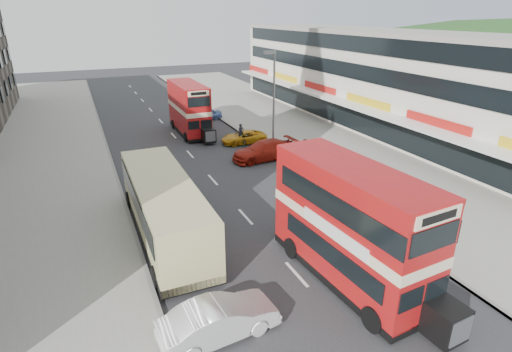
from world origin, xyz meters
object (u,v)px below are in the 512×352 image
bus_second (189,108)px  car_left_front (219,320)px  street_lamp (273,94)px  coach (164,206)px  pedestrian_near (304,148)px  bus_main (351,225)px  car_right_c (206,115)px  car_right_a (264,150)px  car_right_b (244,137)px  cyclist (241,138)px

bus_second → car_left_front: (-6.03, -26.25, -1.70)m
street_lamp → coach: street_lamp is taller
street_lamp → pedestrian_near: size_ratio=5.24×
bus_main → bus_second: size_ratio=1.10×
bus_second → car_right_c: bus_second is taller
car_right_a → pedestrian_near: 3.15m
street_lamp → car_left_front: (-10.85, -18.13, -4.07)m
bus_main → car_left_front: bus_main is taller
pedestrian_near → car_right_b: bearing=-104.8°
bus_main → pedestrian_near: 15.60m
coach → car_right_a: coach is taller
bus_second → car_right_b: 6.43m
car_right_c → cyclist: size_ratio=1.78×
car_right_c → pedestrian_near: (3.33, -15.42, 0.33)m
coach → car_right_b: size_ratio=2.72×
bus_second → pedestrian_near: (6.23, -11.00, -1.49)m
pedestrian_near → street_lamp: bearing=-103.4°
bus_second → car_right_c: size_ratio=2.40×
coach → car_right_b: 16.51m
bus_second → bus_main: bearing=90.3°
bus_second → car_right_a: (3.37, -9.70, -1.66)m
bus_second → car_right_a: size_ratio=1.60×
bus_second → car_left_front: bearing=77.0°
street_lamp → pedestrian_near: (1.41, -2.88, -3.86)m
car_right_b → cyclist: (-0.38, -0.32, 0.07)m
car_right_a → cyclist: size_ratio=2.67×
bus_second → cyclist: bearing=120.1°
bus_main → cyclist: 20.21m
car_right_a → car_right_c: (-0.47, 14.12, -0.16)m
coach → car_left_front: coach is taller
car_right_b → car_right_c: bearing=-173.4°
bus_second → car_right_c: (2.90, 4.42, -1.83)m
street_lamp → car_left_front: bearing=-120.9°
car_left_front → car_right_b: car_left_front is taller
car_right_c → car_left_front: bearing=-21.4°
car_left_front → car_right_c: 31.95m
car_right_a → bus_main: bearing=-14.8°
bus_main → coach: 9.47m
car_right_b → car_right_c: 9.50m
street_lamp → bus_main: size_ratio=0.88×
street_lamp → bus_second: bearing=120.7°
coach → car_right_a: size_ratio=2.08×
cyclist → car_right_b: bearing=34.1°
street_lamp → coach: (-11.07, -10.22, -3.09)m
car_right_b → bus_main: bearing=-6.4°
coach → car_right_b: bearing=53.8°
car_right_c → cyclist: cyclist is taller
bus_second → car_right_c: 5.59m
street_lamp → cyclist: size_ratio=4.15×
bus_main → car_right_c: 29.88m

